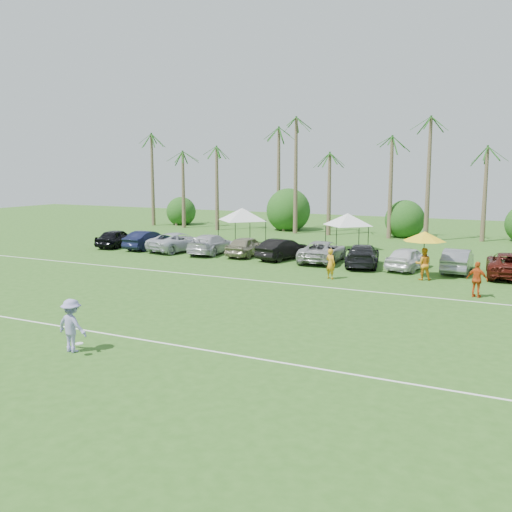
% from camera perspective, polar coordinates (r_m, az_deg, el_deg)
% --- Properties ---
extents(ground, '(120.00, 120.00, 0.00)m').
position_cam_1_polar(ground, '(23.21, -22.47, -7.73)').
color(ground, '#2D5B1B').
rests_on(ground, ground).
extents(field_lines, '(80.00, 12.10, 0.01)m').
position_cam_1_polar(field_lines, '(28.87, -10.44, -4.01)').
color(field_lines, white).
rests_on(field_lines, ground).
extents(palm_tree_0, '(2.40, 2.40, 8.90)m').
position_cam_1_polar(palm_tree_0, '(65.38, -10.31, 9.68)').
color(palm_tree_0, brown).
rests_on(palm_tree_0, ground).
extents(palm_tree_1, '(2.40, 2.40, 9.90)m').
position_cam_1_polar(palm_tree_1, '(62.55, -6.60, 10.60)').
color(palm_tree_1, brown).
rests_on(palm_tree_1, ground).
extents(palm_tree_2, '(2.40, 2.40, 10.90)m').
position_cam_1_polar(palm_tree_2, '(60.01, -2.52, 11.55)').
color(palm_tree_2, brown).
rests_on(palm_tree_2, ground).
extents(palm_tree_3, '(2.40, 2.40, 11.90)m').
position_cam_1_polar(palm_tree_3, '(58.23, 1.00, 12.48)').
color(palm_tree_3, brown).
rests_on(palm_tree_3, ground).
extents(palm_tree_4, '(2.40, 2.40, 8.90)m').
position_cam_1_polar(palm_tree_4, '(56.51, 4.71, 9.94)').
color(palm_tree_4, brown).
rests_on(palm_tree_4, ground).
extents(palm_tree_5, '(2.40, 2.40, 9.90)m').
position_cam_1_polar(palm_tree_5, '(55.18, 8.65, 10.81)').
color(palm_tree_5, brown).
rests_on(palm_tree_5, ground).
extents(palm_tree_6, '(2.40, 2.40, 10.90)m').
position_cam_1_polar(palm_tree_6, '(54.12, 12.79, 11.65)').
color(palm_tree_6, brown).
rests_on(palm_tree_6, ground).
extents(palm_tree_7, '(2.40, 2.40, 11.90)m').
position_cam_1_polar(palm_tree_7, '(53.35, 17.10, 12.44)').
color(palm_tree_7, brown).
rests_on(palm_tree_7, ground).
extents(palm_tree_8, '(2.40, 2.40, 8.90)m').
position_cam_1_polar(palm_tree_8, '(52.62, 22.41, 9.40)').
color(palm_tree_8, brown).
rests_on(palm_tree_8, ground).
extents(bush_tree_0, '(4.00, 4.00, 4.00)m').
position_cam_1_polar(bush_tree_0, '(64.61, -7.50, 4.71)').
color(bush_tree_0, brown).
rests_on(bush_tree_0, ground).
extents(bush_tree_1, '(4.00, 4.00, 4.00)m').
position_cam_1_polar(bush_tree_1, '(58.37, 3.18, 4.34)').
color(bush_tree_1, brown).
rests_on(bush_tree_1, ground).
extents(bush_tree_2, '(4.00, 4.00, 4.00)m').
position_cam_1_polar(bush_tree_2, '(54.76, 14.81, 3.77)').
color(bush_tree_2, brown).
rests_on(bush_tree_2, ground).
extents(sideline_player_a, '(0.75, 0.63, 1.76)m').
position_cam_1_polar(sideline_player_a, '(33.02, 7.47, -0.78)').
color(sideline_player_a, orange).
rests_on(sideline_player_a, ground).
extents(sideline_player_b, '(1.08, 0.96, 1.85)m').
position_cam_1_polar(sideline_player_b, '(33.80, 16.39, -0.77)').
color(sideline_player_b, orange).
rests_on(sideline_player_b, ground).
extents(sideline_player_c, '(1.13, 0.70, 1.79)m').
position_cam_1_polar(sideline_player_c, '(30.12, 21.24, -2.21)').
color(sideline_player_c, '#CE4B16').
rests_on(sideline_player_c, ground).
extents(canopy_tent_left, '(4.45, 4.45, 3.61)m').
position_cam_1_polar(canopy_tent_left, '(46.74, -1.39, 4.83)').
color(canopy_tent_left, black).
rests_on(canopy_tent_left, ground).
extents(canopy_tent_right, '(4.08, 4.08, 3.31)m').
position_cam_1_polar(canopy_tent_right, '(45.00, 9.17, 4.23)').
color(canopy_tent_right, black).
rests_on(canopy_tent_right, ground).
extents(market_umbrella, '(2.45, 2.45, 2.72)m').
position_cam_1_polar(market_umbrella, '(34.18, 16.51, 1.91)').
color(market_umbrella, black).
rests_on(market_umbrella, ground).
extents(frisbee_player, '(1.29, 0.75, 1.87)m').
position_cam_1_polar(frisbee_player, '(20.88, -17.93, -6.63)').
color(frisbee_player, '#908BC5').
rests_on(frisbee_player, ground).
extents(parked_car_0, '(2.15, 4.41, 1.45)m').
position_cam_1_polar(parked_car_0, '(47.33, -13.75, 1.75)').
color(parked_car_0, black).
rests_on(parked_car_0, ground).
extents(parked_car_1, '(1.56, 4.40, 1.45)m').
position_cam_1_polar(parked_car_1, '(45.66, -10.82, 1.59)').
color(parked_car_1, black).
rests_on(parked_car_1, ground).
extents(parked_car_2, '(3.40, 5.59, 1.45)m').
position_cam_1_polar(parked_car_2, '(44.06, -7.73, 1.41)').
color(parked_car_2, silver).
rests_on(parked_car_2, ground).
extents(parked_car_3, '(2.32, 5.10, 1.45)m').
position_cam_1_polar(parked_car_3, '(42.51, -4.48, 1.20)').
color(parked_car_3, '#BCBBC2').
rests_on(parked_car_3, ground).
extents(parked_car_4, '(1.73, 4.26, 1.45)m').
position_cam_1_polar(parked_car_4, '(41.22, -0.93, 0.98)').
color(parked_car_4, gray).
rests_on(parked_car_4, ground).
extents(parked_car_5, '(2.43, 4.62, 1.45)m').
position_cam_1_polar(parked_car_5, '(39.83, 2.67, 0.70)').
color(parked_car_5, black).
rests_on(parked_car_5, ground).
extents(parked_car_6, '(2.83, 5.39, 1.45)m').
position_cam_1_polar(parked_car_6, '(38.93, 6.69, 0.46)').
color(parked_car_6, '#9E9E9E').
rests_on(parked_car_6, ground).
extents(parked_car_7, '(3.07, 5.31, 1.45)m').
position_cam_1_polar(parked_car_7, '(37.61, 10.60, 0.08)').
color(parked_car_7, black).
rests_on(parked_car_7, ground).
extents(parked_car_8, '(2.34, 4.46, 1.45)m').
position_cam_1_polar(parked_car_8, '(36.98, 14.94, -0.22)').
color(parked_car_8, silver).
rests_on(parked_car_8, ground).
extents(parked_car_9, '(1.58, 4.41, 1.45)m').
position_cam_1_polar(parked_car_9, '(37.02, 19.50, -0.42)').
color(parked_car_9, slate).
rests_on(parked_car_9, ground).
extents(parked_car_10, '(2.85, 5.40, 1.45)m').
position_cam_1_polar(parked_car_10, '(36.51, 23.96, -0.80)').
color(parked_car_10, '#4F150E').
rests_on(parked_car_10, ground).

